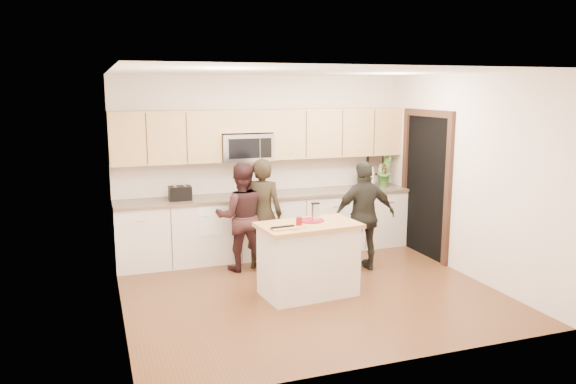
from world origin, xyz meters
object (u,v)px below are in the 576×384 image
object	(u,v)px
island	(308,259)
woman_left	(262,214)
woman_center	(241,217)
woman_right	(364,216)
toaster	(180,193)

from	to	relation	value
island	woman_left	distance (m)	1.25
island	woman_center	xyz separation A→B (m)	(-0.52, 1.22, 0.30)
woman_left	woman_right	size ratio (longest dim) A/B	1.02
toaster	woman_center	xyz separation A→B (m)	(0.75, -0.54, -0.29)
woman_left	woman_center	size ratio (longest dim) A/B	1.04
woman_center	woman_right	size ratio (longest dim) A/B	0.98
woman_center	toaster	bearing A→B (deg)	-22.71
woman_right	island	bearing A→B (deg)	34.49
island	woman_right	xyz separation A→B (m)	(1.08, 0.65, 0.31)
woman_center	island	bearing A→B (deg)	125.97
woman_center	woman_right	world-z (taller)	woman_right
toaster	woman_center	bearing A→B (deg)	-35.61
woman_left	woman_center	bearing A→B (deg)	18.97
woman_left	woman_right	distance (m)	1.42
woman_center	woman_right	xyz separation A→B (m)	(1.60, -0.57, 0.01)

